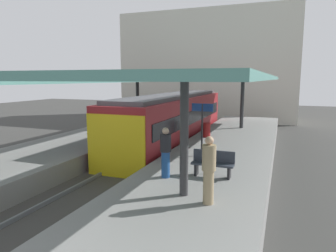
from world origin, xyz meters
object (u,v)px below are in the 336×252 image
platform_sign (202,118)px  passenger_mid_platform (209,169)px  platform_bench (213,163)px  litter_bin (206,130)px  commuter_train (173,120)px  passenger_near_bench (166,152)px

platform_sign → passenger_mid_platform: (1.41, -4.84, -0.69)m
platform_bench → litter_bin: platform_bench is taller
commuter_train → passenger_near_bench: 8.98m
platform_bench → passenger_near_bench: 1.63m
litter_bin → passenger_near_bench: passenger_near_bench is taller
platform_sign → litter_bin: size_ratio=2.76×
platform_sign → litter_bin: (-0.79, 4.15, -1.22)m
commuter_train → platform_bench: bearing=-61.9°
litter_bin → passenger_near_bench: bearing=-87.0°
platform_bench → passenger_mid_platform: size_ratio=0.78×
commuter_train → platform_bench: (4.21, -7.87, -0.26)m
passenger_mid_platform → litter_bin: bearing=103.7°
litter_bin → commuter_train: bearing=154.1°
commuter_train → passenger_mid_platform: 11.14m
platform_bench → passenger_mid_platform: bearing=-80.7°
commuter_train → litter_bin: 2.67m
platform_sign → platform_bench: bearing=-68.0°
platform_bench → litter_bin: size_ratio=1.75×
passenger_near_bench → passenger_mid_platform: size_ratio=0.93×
platform_sign → passenger_near_bench: platform_sign is taller
passenger_mid_platform → platform_bench: bearing=99.3°
litter_bin → passenger_near_bench: 7.40m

